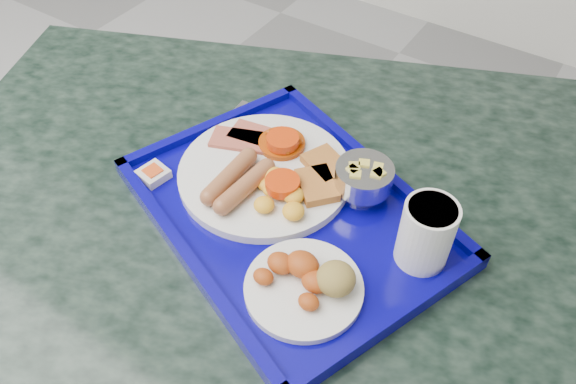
# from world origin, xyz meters

# --- Properties ---
(table) EXTENTS (1.55, 1.32, 0.82)m
(table) POSITION_xyz_m (1.20, 0.99, 0.61)
(table) COLOR gray
(table) RESTS_ON floor
(tray) EXTENTS (0.57, 0.50, 0.03)m
(tray) POSITION_xyz_m (1.16, 0.96, 0.83)
(tray) COLOR #06027D
(tray) RESTS_ON table
(main_plate) EXTENTS (0.27, 0.27, 0.04)m
(main_plate) POSITION_xyz_m (1.10, 1.00, 0.85)
(main_plate) COLOR silver
(main_plate) RESTS_ON tray
(bread_plate) EXTENTS (0.16, 0.16, 0.05)m
(bread_plate) POSITION_xyz_m (1.26, 0.86, 0.86)
(bread_plate) COLOR silver
(bread_plate) RESTS_ON tray
(fruit_bowl) EXTENTS (0.09, 0.09, 0.06)m
(fruit_bowl) POSITION_xyz_m (1.24, 1.05, 0.88)
(fruit_bowl) COLOR silver
(fruit_bowl) RESTS_ON tray
(juice_cup) EXTENTS (0.07, 0.07, 0.10)m
(juice_cup) POSITION_xyz_m (1.37, 0.99, 0.89)
(juice_cup) COLOR white
(juice_cup) RESTS_ON tray
(spoon) EXTENTS (0.08, 0.16, 0.01)m
(spoon) POSITION_xyz_m (1.01, 1.07, 0.84)
(spoon) COLOR silver
(spoon) RESTS_ON tray
(knife) EXTENTS (0.03, 0.19, 0.00)m
(knife) POSITION_xyz_m (0.96, 1.04, 0.84)
(knife) COLOR silver
(knife) RESTS_ON tray
(jam_packet) EXTENTS (0.05, 0.05, 0.02)m
(jam_packet) POSITION_xyz_m (0.95, 0.90, 0.85)
(jam_packet) COLOR silver
(jam_packet) RESTS_ON tray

